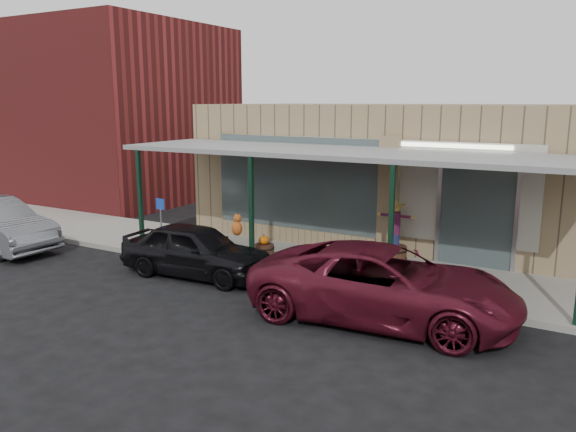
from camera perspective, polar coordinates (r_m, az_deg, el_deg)
The scene contains 10 objects.
ground at distance 11.66m, azimuth -1.98°, elevation -10.08°, with size 120.00×120.00×0.00m, color black.
sidewalk at distance 14.65m, azimuth 5.41°, elevation -5.23°, with size 40.00×3.20×0.15m, color gray.
storefront at distance 18.43m, azimuth 11.37°, elevation 4.48°, with size 12.00×6.25×4.20m.
awning at distance 14.05m, azimuth 5.57°, elevation 6.26°, with size 12.00×3.00×3.04m.
block_buildings_near at distance 18.80m, azimuth 18.48°, elevation 9.38°, with size 61.00×8.00×8.00m.
barrel_scarecrow at distance 14.98m, azimuth 10.79°, elevation -2.50°, with size 0.96×0.84×1.65m.
barrel_pumpkin at distance 15.18m, azimuth -2.46°, elevation -3.40°, with size 0.58×0.58×0.65m.
handicap_sign at distance 16.11m, azimuth -12.79°, elevation -0.13°, with size 0.31×0.04×1.49m.
parked_sedan at distance 14.20m, azimuth -9.35°, elevation -3.41°, with size 3.97×1.95×1.50m.
car_maroon at distance 11.39m, azimuth 9.73°, elevation -6.83°, with size 2.45×5.31×1.48m, color #571121.
Camera 1 is at (5.68, -9.23, 4.31)m, focal length 35.00 mm.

